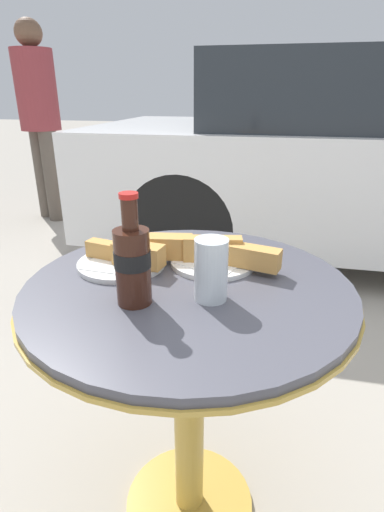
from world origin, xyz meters
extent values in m
plane|color=#A8A093|center=(0.00, 0.00, 0.00)|extent=(30.00, 30.00, 0.00)
cylinder|color=gold|center=(0.00, 0.00, 0.01)|extent=(0.37, 0.37, 0.02)
cylinder|color=gold|center=(0.00, 0.00, 0.37)|extent=(0.08, 0.08, 0.69)
cylinder|color=gold|center=(0.00, 0.00, 0.71)|extent=(0.75, 0.75, 0.01)
cylinder|color=#4C4C56|center=(0.00, 0.00, 0.72)|extent=(0.74, 0.74, 0.02)
cylinder|color=#3D1E14|center=(-0.09, -0.11, 0.81)|extent=(0.07, 0.07, 0.16)
cylinder|color=black|center=(-0.09, -0.11, 0.83)|extent=(0.07, 0.07, 0.03)
cylinder|color=#3D1E14|center=(-0.09, -0.11, 0.92)|extent=(0.03, 0.03, 0.06)
cylinder|color=red|center=(-0.09, -0.11, 0.95)|extent=(0.04, 0.04, 0.01)
cylinder|color=black|center=(0.06, -0.06, 0.78)|extent=(0.06, 0.06, 0.10)
cylinder|color=silver|center=(0.06, -0.06, 0.80)|extent=(0.07, 0.07, 0.13)
cylinder|color=white|center=(0.04, 0.11, 0.74)|extent=(0.21, 0.21, 0.01)
cube|color=white|center=(0.04, 0.11, 0.74)|extent=(0.20, 0.20, 0.00)
cube|color=#C68E47|center=(-0.07, 0.10, 0.77)|extent=(0.11, 0.07, 0.06)
cube|color=#C68E47|center=(0.04, 0.11, 0.77)|extent=(0.15, 0.06, 0.06)
cube|color=#C68E47|center=(0.13, 0.09, 0.77)|extent=(0.15, 0.08, 0.05)
cylinder|color=white|center=(-0.18, 0.06, 0.74)|extent=(0.22, 0.22, 0.01)
cube|color=white|center=(-0.18, 0.06, 0.74)|extent=(0.16, 0.16, 0.00)
cube|color=#C68E47|center=(-0.22, 0.07, 0.77)|extent=(0.12, 0.06, 0.04)
cube|color=#C68E47|center=(-0.13, 0.04, 0.77)|extent=(0.13, 0.07, 0.05)
cube|color=silver|center=(0.84, 2.28, 0.55)|extent=(4.00, 1.69, 0.71)
cube|color=#23282D|center=(0.64, 2.28, 1.13)|extent=(1.92, 1.48, 0.45)
cylinder|color=black|center=(-0.40, 3.02, 0.34)|extent=(0.69, 0.20, 0.69)
cylinder|color=black|center=(-0.40, 1.54, 0.34)|extent=(0.69, 0.20, 0.69)
cylinder|color=brown|center=(-2.01, 2.60, 0.40)|extent=(0.15, 0.15, 0.81)
cylinder|color=brown|center=(-1.85, 2.50, 0.40)|extent=(0.15, 0.15, 0.81)
cylinder|color=maroon|center=(-1.93, 2.55, 1.13)|extent=(0.34, 0.34, 0.65)
sphere|color=brown|center=(-1.93, 2.55, 1.57)|extent=(0.22, 0.22, 0.22)
camera|label=1|loc=(0.18, -0.79, 1.13)|focal=28.00mm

